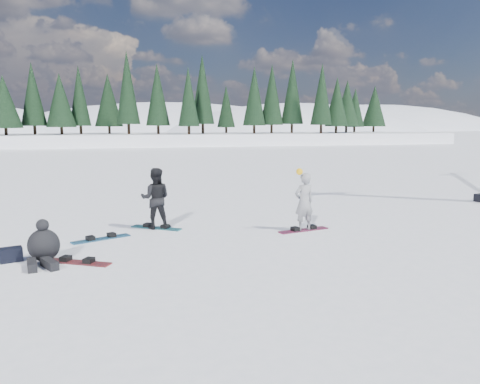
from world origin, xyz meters
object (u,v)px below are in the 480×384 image
at_px(seated_rider, 43,246).
at_px(snowboarder_woman, 304,202).
at_px(snowboard_loose_c, 101,239).
at_px(snowboard_loose_b, 77,262).
at_px(snowboarder_man, 156,198).
at_px(gear_bag, 11,255).

bearing_deg(seated_rider, snowboarder_woman, -7.36).
bearing_deg(snowboarder_woman, snowboard_loose_c, -15.86).
bearing_deg(snowboard_loose_c, snowboard_loose_b, -125.88).
height_order(seated_rider, snowboard_loose_b, seated_rider).
height_order(snowboarder_woman, snowboard_loose_b, snowboarder_woman).
distance_m(snowboarder_man, gear_bag, 4.15).
bearing_deg(seated_rider, snowboard_loose_c, 38.46).
height_order(snowboarder_man, gear_bag, snowboarder_man).
bearing_deg(snowboarder_man, snowboard_loose_b, 67.63).
relative_size(gear_bag, snowboard_loose_b, 0.30).
height_order(snowboarder_man, snowboard_loose_b, snowboarder_man).
bearing_deg(seated_rider, snowboarder_man, 26.87).
distance_m(snowboarder_man, seated_rider, 3.77).
xyz_separation_m(gear_bag, snowboard_loose_b, (1.39, -0.48, -0.14)).
bearing_deg(snowboard_loose_b, gear_bag, -169.86).
relative_size(seated_rider, snowboard_loose_c, 0.80).
xyz_separation_m(snowboarder_woman, snowboard_loose_c, (-5.40, 0.37, -0.80)).
bearing_deg(snowboard_loose_b, seated_rider, -168.44).
height_order(snowboarder_woman, snowboard_loose_c, snowboarder_woman).
relative_size(snowboarder_man, snowboard_loose_b, 1.15).
bearing_deg(snowboarder_woman, gear_bag, -2.92).
xyz_separation_m(seated_rider, snowboard_loose_b, (0.69, -0.22, -0.34)).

